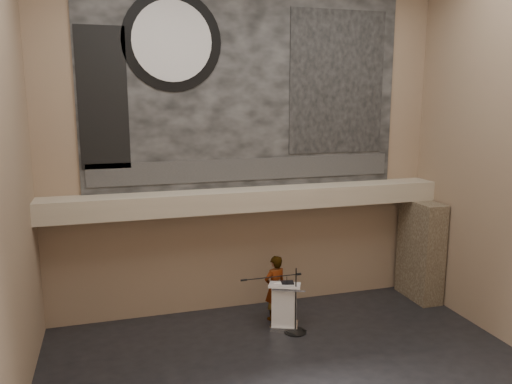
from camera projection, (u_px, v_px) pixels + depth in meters
name	position (u px, v px, depth m)	size (l,w,h in m)	color
wall_back	(247.00, 145.00, 12.49)	(10.00, 0.02, 8.50)	#8A7058
wall_front	(461.00, 218.00, 4.96)	(10.00, 0.02, 8.50)	#8A7058
soffit	(251.00, 199.00, 12.36)	(10.00, 0.80, 0.50)	tan
sprinkler_left	(188.00, 215.00, 11.92)	(0.04, 0.04, 0.06)	#B2893D
sprinkler_right	(322.00, 206.00, 12.89)	(0.04, 0.04, 0.06)	#B2893D
banner	(247.00, 86.00, 12.19)	(8.00, 0.05, 5.00)	black
banner_text_strip	(248.00, 169.00, 12.54)	(7.76, 0.02, 0.55)	#2D2D2D
banner_clock_rim	(172.00, 41.00, 11.47)	(2.30, 2.30, 0.02)	black
banner_clock_face	(172.00, 41.00, 11.45)	(1.84, 1.84, 0.02)	silver
banner_building_print	(337.00, 83.00, 12.81)	(2.60, 0.02, 3.60)	black
banner_brick_print	(103.00, 99.00, 11.26)	(1.10, 0.02, 3.20)	black
stone_pier	(421.00, 250.00, 13.53)	(0.60, 1.40, 2.70)	#463A2B
lectern	(284.00, 305.00, 11.87)	(0.88, 0.77, 1.14)	silver
binder	(287.00, 283.00, 11.79)	(0.29, 0.23, 0.04)	black
papers	(280.00, 284.00, 11.73)	(0.20, 0.27, 0.01)	white
speaker_person	(275.00, 288.00, 12.27)	(0.60, 0.39, 1.64)	silver
mic_stand	(293.00, 323.00, 11.66)	(1.58, 0.52, 1.58)	black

